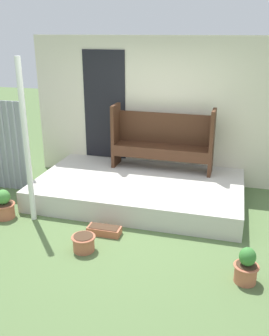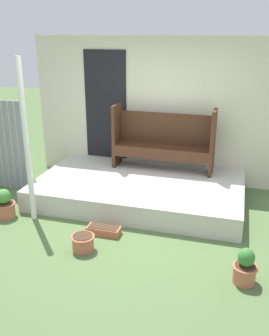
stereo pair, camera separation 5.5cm
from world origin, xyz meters
name	(u,v)px [view 1 (the left image)]	position (x,y,z in m)	size (l,w,h in m)	color
ground_plane	(122,227)	(0.00, 0.00, 0.00)	(24.00, 24.00, 0.00)	#516B3D
porch_slab	(139,189)	(-0.01, 0.99, 0.17)	(3.36, 1.99, 0.34)	beige
house_wall	(151,111)	(-0.05, 2.02, 1.30)	(4.56, 0.08, 2.60)	beige
support_post	(26,144)	(-1.36, -0.11, 1.18)	(0.08, 0.08, 2.36)	white
bench	(163,138)	(0.25, 1.65, 0.90)	(1.77, 0.43, 1.11)	#422616
flower_pot_left	(4,206)	(-1.80, -0.19, 0.20)	(0.33, 0.33, 0.45)	#B76647
flower_pot_middle	(84,242)	(-0.29, -0.72, 0.12)	(0.31, 0.31, 0.21)	#B76647
flower_pot_right	(246,267)	(1.71, -0.83, 0.19)	(0.29, 0.29, 0.44)	#B76647
planter_box_rect	(104,230)	(-0.18, -0.26, 0.06)	(0.46, 0.19, 0.12)	#B26042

